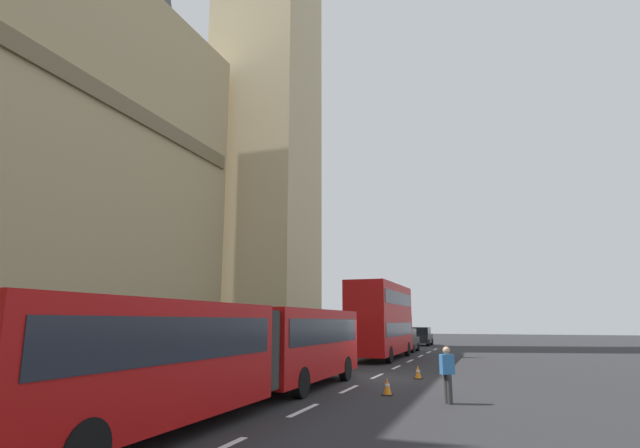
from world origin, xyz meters
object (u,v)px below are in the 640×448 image
Objects in this scene: articulated_bus at (240,346)px; double_decker_bus at (381,317)px; sedan_lead at (405,340)px; traffic_cone_middle at (418,372)px; pedestrian_near_cones at (447,373)px; sedan_trailing at (422,336)px; traffic_cone_west at (387,387)px.

double_decker_bus is (19.57, 0.00, 0.96)m from articulated_bus.
sedan_lead is 19.22m from traffic_cone_middle.
sedan_lead is 7.59× the size of traffic_cone_middle.
sedan_lead is (8.20, -0.09, -1.80)m from double_decker_bus.
double_decker_bus is at bearing 20.18° from traffic_cone_middle.
pedestrian_near_cones is (-6.33, -1.85, 0.63)m from traffic_cone_middle.
sedan_trailing is at bearing 7.57° from traffic_cone_middle.
double_decker_bus reaches higher than articulated_bus.
double_decker_bus is at bearing 0.01° from articulated_bus.
sedan_lead is at bearing 12.69° from pedestrian_near_cones.
double_decker_bus reaches higher than sedan_lead.
traffic_cone_west is at bearing -173.96° from sedan_trailing.
sedan_lead is at bearing -0.18° from articulated_bus.
double_decker_bus is 8.39m from sedan_lead.
pedestrian_near_cones is at bearing -163.72° from traffic_cone_middle.
traffic_cone_west is (-15.85, -3.64, -2.43)m from double_decker_bus.
double_decker_bus is at bearing -179.66° from sedan_trailing.
traffic_cone_middle is (-10.63, -3.91, -2.43)m from double_decker_bus.
sedan_lead is at bearing 8.39° from traffic_cone_west.
pedestrian_near_cones is at bearing -65.61° from articulated_bus.
articulated_bus is at bearing 135.65° from traffic_cone_west.
pedestrian_near_cones is at bearing -170.89° from sedan_trailing.
sedan_lead is 2.60× the size of pedestrian_near_cones.
pedestrian_near_cones is (-16.96, -5.76, -1.80)m from double_decker_bus.
double_decker_bus is 19.73m from sedan_trailing.
double_decker_bus is 17.29× the size of traffic_cone_west.
sedan_lead reaches higher than traffic_cone_middle.
articulated_bus is 29.90× the size of traffic_cone_middle.
sedan_lead is at bearing -0.63° from double_decker_bus.
sedan_lead is at bearing -178.96° from sedan_trailing.
sedan_trailing is 2.60× the size of pedestrian_near_cones.
articulated_bus is 19.60m from double_decker_bus.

